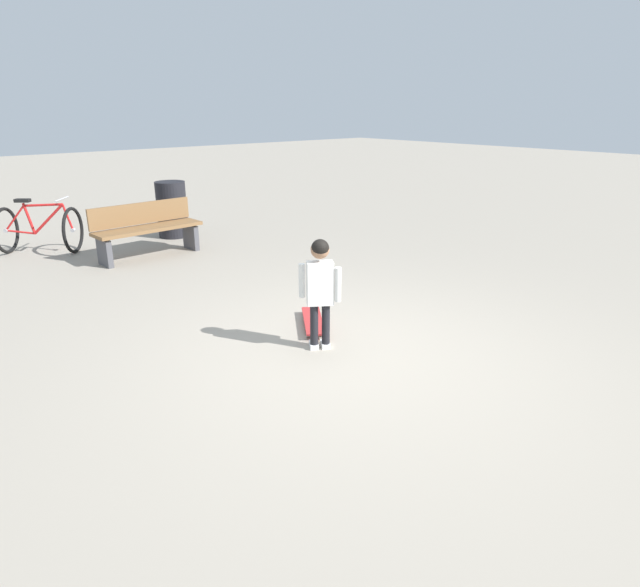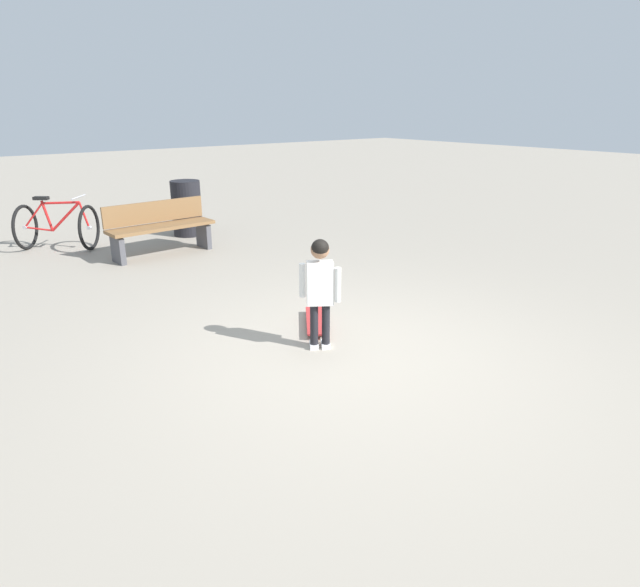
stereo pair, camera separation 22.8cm
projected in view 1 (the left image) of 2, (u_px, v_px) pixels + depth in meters
name	position (u px, v px, depth m)	size (l,w,h in m)	color
ground_plane	(357.00, 355.00, 5.00)	(50.00, 50.00, 0.00)	#9E9384
child_person	(320.00, 282.00, 4.93)	(0.36, 0.28, 1.06)	black
skateboard	(313.00, 321.00, 5.63)	(0.73, 0.60, 0.07)	#B22D2D
bicycle_mid	(39.00, 229.00, 8.34)	(1.23, 1.28, 0.85)	black
street_bench	(147.00, 229.00, 8.12)	(0.53, 1.62, 0.80)	brown
trash_bin	(172.00, 209.00, 9.36)	(0.51, 0.51, 0.95)	black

